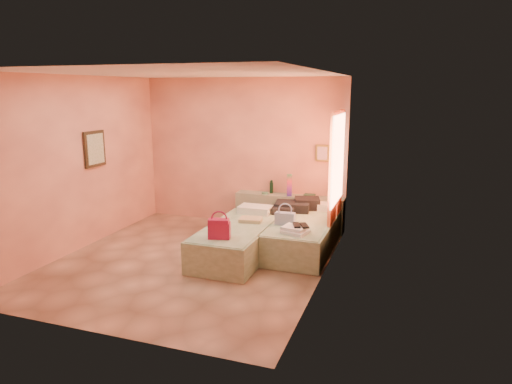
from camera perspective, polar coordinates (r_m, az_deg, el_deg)
ground at (r=7.16m, az=-7.98°, el=-8.52°), size 4.50×4.50×0.00m
room_walls at (r=7.14m, az=-4.88°, el=6.32°), size 4.02×4.51×2.81m
headboard_ledge at (r=8.60m, az=4.16°, el=-2.51°), size 2.05×0.30×0.65m
bed_left at (r=7.22m, az=-2.18°, el=-6.11°), size 0.91×2.00×0.50m
bed_right at (r=7.52m, az=5.96°, el=-5.39°), size 0.91×2.00×0.50m
water_bottle at (r=8.64m, az=1.94°, el=0.62°), size 0.09×0.09×0.24m
rainbow_box at (r=8.42m, az=4.19°, el=0.86°), size 0.11×0.11×0.41m
small_dish at (r=8.59m, az=1.12°, el=-0.14°), size 0.17×0.17×0.03m
green_book at (r=8.49m, az=6.70°, el=-0.38°), size 0.20×0.15×0.03m
flower_vase at (r=8.37m, az=9.57°, el=0.17°), size 0.22×0.22×0.27m
magenta_handbag at (r=6.52m, az=-4.60°, el=-4.57°), size 0.34×0.25×0.29m
khaki_garment at (r=7.34m, az=-0.67°, el=-3.48°), size 0.38×0.33×0.06m
clothes_pile at (r=8.00m, az=4.95°, el=-1.68°), size 0.80×0.80×0.19m
blue_handbag at (r=7.16m, az=3.65°, el=-3.36°), size 0.31×0.14×0.20m
towel_stack at (r=6.77m, az=4.96°, el=-4.77°), size 0.42×0.38×0.10m
sandal_pair at (r=6.78m, az=5.56°, el=-4.19°), size 0.26×0.30×0.03m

